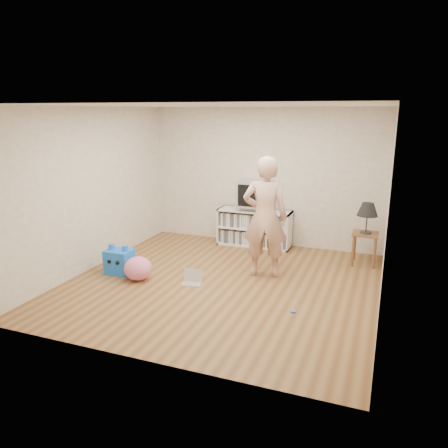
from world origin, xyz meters
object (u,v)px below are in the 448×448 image
media_unit (255,228)px  plush_pink (138,268)px  table_lamp (368,210)px  plush_blue (119,261)px  crt_tv (255,193)px  person (265,217)px  laptop (192,280)px  side_table (365,241)px  dvd_deck (255,208)px

media_unit → plush_pink: 2.63m
table_lamp → plush_blue: table_lamp is taller
crt_tv → plush_pink: 2.74m
person → laptop: size_ratio=5.79×
plush_pink → person: bearing=26.5°
laptop → media_unit: bearing=72.4°
side_table → plush_blue: size_ratio=1.17×
plush_pink → plush_blue: bearing=161.6°
person → table_lamp: bearing=-154.4°
media_unit → crt_tv: (0.00, -0.02, 0.67)m
table_lamp → laptop: bearing=-142.6°
side_table → person: 1.88m
laptop → side_table: bearing=27.8°
dvd_deck → plush_blue: dvd_deck is taller
table_lamp → plush_pink: 3.83m
person → plush_pink: bearing=14.9°
laptop → plush_pink: plush_pink is taller
media_unit → plush_blue: size_ratio=2.98×
side_table → crt_tv: bearing=169.9°
side_table → plush_blue: 4.07m
person → plush_pink: person is taller
plush_blue → plush_pink: 0.46m
dvd_deck → crt_tv: bearing=-90.0°
side_table → plush_blue: (-3.63, -1.83, -0.22)m
laptop → plush_blue: plush_blue is taller
crt_tv → laptop: bearing=-98.0°
plush_pink → dvd_deck: bearing=63.9°
dvd_deck → person: (0.61, -1.47, 0.21)m
media_unit → dvd_deck: dvd_deck is taller
laptop → plush_blue: bearing=171.5°
side_table → person: person is taller
crt_tv → person: (0.61, -1.46, -0.08)m
dvd_deck → plush_blue: (-1.58, -2.20, -0.54)m
media_unit → table_lamp: bearing=-10.7°
laptop → crt_tv: bearing=72.4°
table_lamp → laptop: size_ratio=1.58×
crt_tv → plush_blue: 2.83m
crt_tv → side_table: crt_tv is taller
media_unit → plush_blue: bearing=-125.5°
side_table → table_lamp: (0.00, 0.00, 0.53)m
dvd_deck → plush_blue: size_ratio=0.96×
media_unit → person: 1.71m
dvd_deck → side_table: dvd_deck is taller
side_table → person: bearing=-142.7°
laptop → table_lamp: bearing=27.8°
person → laptop: (-0.92, -0.71, -0.89)m
media_unit → side_table: (2.05, -0.39, 0.07)m
crt_tv → plush_blue: crt_tv is taller
table_lamp → plush_blue: (-3.63, -1.83, -0.74)m
dvd_deck → table_lamp: table_lamp is taller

